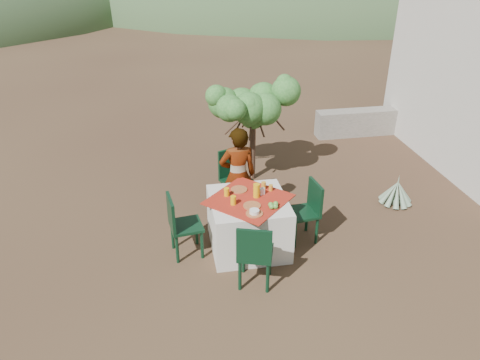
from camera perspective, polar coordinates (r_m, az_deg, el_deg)
name	(u,v)px	position (r m, az deg, el deg)	size (l,w,h in m)	color
ground	(238,240)	(6.74, -0.28, -7.29)	(160.00, 160.00, 0.00)	#3B241A
table	(248,223)	(6.41, 1.04, -5.27)	(1.30, 1.30, 0.76)	silver
chair_far	(235,176)	(7.27, -0.62, 0.47)	(0.57, 0.57, 0.96)	black
chair_near	(255,253)	(5.66, 1.82, -8.88)	(0.53, 0.53, 0.91)	black
chair_left	(180,223)	(6.24, -7.30, -5.26)	(0.46, 0.46, 0.90)	black
chair_right	(307,209)	(6.58, 8.21, -3.47)	(0.46, 0.46, 0.88)	black
person	(238,176)	(6.82, -0.28, 0.53)	(0.55, 0.36, 1.50)	#8C6651
shrub_tree	(255,110)	(7.89, 1.89, 8.58)	(1.37, 1.34, 1.61)	#4F3627
agave	(396,193)	(7.91, 18.52, -1.48)	(0.54, 0.53, 0.57)	gray
stone_wall	(375,121)	(10.56, 16.14, 6.89)	(2.60, 0.35, 0.55)	gray
plate_far	(239,190)	(6.41, -0.12, -1.18)	(0.23, 0.23, 0.01)	brown
plate_near	(252,206)	(6.05, 1.47, -3.15)	(0.23, 0.23, 0.01)	brown
glass_far	(227,192)	(6.26, -1.64, -1.47)	(0.07, 0.07, 0.11)	#EBAC0E
glass_near	(233,200)	(6.06, -0.82, -2.49)	(0.07, 0.07, 0.12)	#EBAC0E
juice_pitcher	(257,191)	(6.21, 2.03, -1.29)	(0.09, 0.09, 0.19)	#EBAC0E
bowl_plate	(254,213)	(5.89, 1.76, -4.10)	(0.22, 0.22, 0.01)	brown
white_bowl	(254,212)	(5.88, 1.77, -3.86)	(0.13, 0.13, 0.05)	white
jar_left	(271,188)	(6.40, 3.77, -0.95)	(0.06, 0.06, 0.09)	orange
jar_right	(264,186)	(6.43, 2.89, -0.68)	(0.07, 0.07, 0.10)	orange
napkin_holder	(262,191)	(6.29, 2.68, -1.39)	(0.08, 0.04, 0.10)	white
fruit_cluster	(273,205)	(6.02, 4.09, -3.10)	(0.14, 0.13, 0.07)	#559A38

